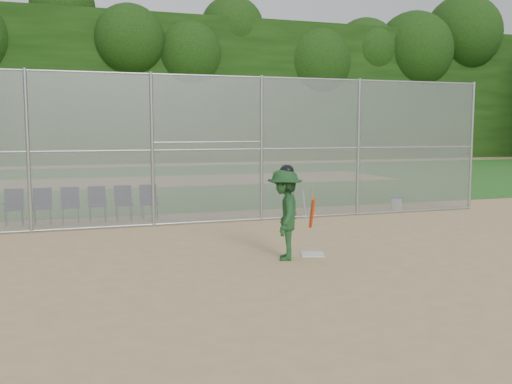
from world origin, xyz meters
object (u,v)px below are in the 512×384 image
object	(u,v)px
batter_at_plate	(285,214)
water_cooler	(397,203)
home_plate	(312,254)
chair_0	(14,208)

from	to	relation	value
batter_at_plate	water_cooler	size ratio (longest dim) A/B	4.36
home_plate	batter_at_plate	xyz separation A→B (m)	(-0.69, -0.20, 0.89)
home_plate	batter_at_plate	size ratio (longest dim) A/B	0.24
chair_0	batter_at_plate	bearing A→B (deg)	-47.95
batter_at_plate	chair_0	bearing A→B (deg)	132.05
batter_at_plate	chair_0	world-z (taller)	batter_at_plate
home_plate	chair_0	distance (m)	8.34
batter_at_plate	water_cooler	world-z (taller)	batter_at_plate
home_plate	chair_0	xyz separation A→B (m)	(-6.04, 5.73, 0.47)
batter_at_plate	water_cooler	bearing A→B (deg)	41.94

